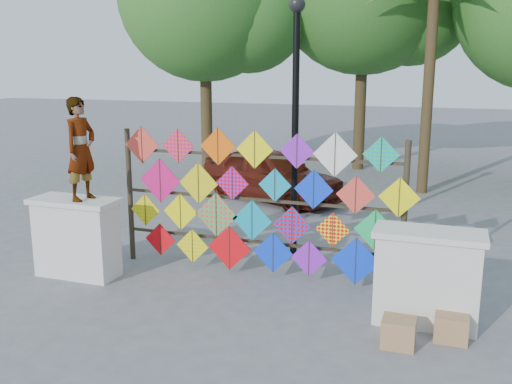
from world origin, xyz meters
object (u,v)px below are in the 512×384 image
kite_rack (259,204)px  vendor_woman (81,149)px  sedan (271,174)px  lamppost (295,104)px

kite_rack → vendor_woman: bearing=-160.1°
vendor_woman → sedan: 6.34m
vendor_woman → sedan: bearing=-4.3°
vendor_woman → sedan: (1.15, 6.08, -1.42)m
kite_rack → lamppost: bearing=79.7°
sedan → lamppost: size_ratio=0.87×
sedan → lamppost: bearing=-132.5°
kite_rack → vendor_woman: vendor_woman is taller
sedan → lamppost: lamppost is taller
kite_rack → vendor_woman: size_ratio=3.07×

